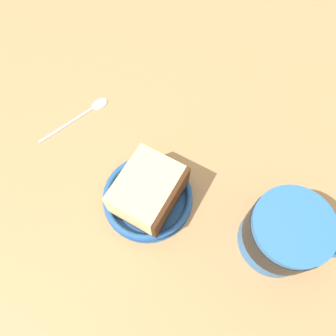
% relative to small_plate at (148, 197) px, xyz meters
% --- Properties ---
extents(ground_plane, '(1.11, 1.11, 0.02)m').
position_rel_small_plate_xyz_m(ground_plane, '(0.04, -0.04, -0.02)').
color(ground_plane, tan).
extents(small_plate, '(0.13, 0.13, 0.02)m').
position_rel_small_plate_xyz_m(small_plate, '(0.00, 0.00, 0.00)').
color(small_plate, '#26599E').
rests_on(small_plate, ground_plane).
extents(cake_slice, '(0.11, 0.10, 0.06)m').
position_rel_small_plate_xyz_m(cake_slice, '(-0.00, -0.00, 0.03)').
color(cake_slice, '#472814').
rests_on(cake_slice, small_plate).
extents(tea_mug, '(0.10, 0.12, 0.09)m').
position_rel_small_plate_xyz_m(tea_mug, '(-0.03, -0.18, 0.04)').
color(tea_mug, '#3372BF').
rests_on(tea_mug, ground_plane).
extents(teaspoon, '(0.11, 0.09, 0.01)m').
position_rel_small_plate_xyz_m(teaspoon, '(0.13, 0.13, -0.00)').
color(teaspoon, silver).
rests_on(teaspoon, ground_plane).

